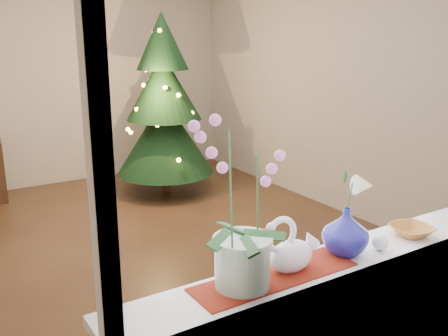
{
  "coord_description": "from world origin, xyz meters",
  "views": [
    {
      "loc": [
        -1.49,
        -3.75,
        1.84
      ],
      "look_at": [
        -0.0,
        -1.4,
        1.08
      ],
      "focal_mm": 40.0,
      "sensor_mm": 36.0,
      "label": 1
    }
  ],
  "objects_px": {
    "swan": "(292,244)",
    "xmas_tree": "(164,105)",
    "paperweight": "(380,242)",
    "orchid_pot": "(243,204)",
    "amber_dish": "(412,231)",
    "blue_vase": "(346,228)"
  },
  "relations": [
    {
      "from": "blue_vase",
      "to": "xmas_tree",
      "type": "height_order",
      "value": "xmas_tree"
    },
    {
      "from": "paperweight",
      "to": "swan",
      "type": "bearing_deg",
      "value": 172.91
    },
    {
      "from": "amber_dish",
      "to": "orchid_pot",
      "type": "bearing_deg",
      "value": 178.82
    },
    {
      "from": "amber_dish",
      "to": "xmas_tree",
      "type": "relative_size",
      "value": 0.08
    },
    {
      "from": "swan",
      "to": "amber_dish",
      "type": "xyz_separation_m",
      "value": [
        0.71,
        -0.03,
        -0.09
      ]
    },
    {
      "from": "swan",
      "to": "xmas_tree",
      "type": "xyz_separation_m",
      "value": [
        1.28,
        3.81,
        0.0
      ]
    },
    {
      "from": "paperweight",
      "to": "amber_dish",
      "type": "distance_m",
      "value": 0.26
    },
    {
      "from": "orchid_pot",
      "to": "amber_dish",
      "type": "xyz_separation_m",
      "value": [
        0.95,
        -0.02,
        -0.31
      ]
    },
    {
      "from": "paperweight",
      "to": "amber_dish",
      "type": "xyz_separation_m",
      "value": [
        0.25,
        0.03,
        -0.02
      ]
    },
    {
      "from": "swan",
      "to": "xmas_tree",
      "type": "bearing_deg",
      "value": 65.94
    },
    {
      "from": "swan",
      "to": "blue_vase",
      "type": "bearing_deg",
      "value": -5.73
    },
    {
      "from": "swan",
      "to": "amber_dish",
      "type": "bearing_deg",
      "value": -7.62
    },
    {
      "from": "blue_vase",
      "to": "amber_dish",
      "type": "xyz_separation_m",
      "value": [
        0.41,
        -0.02,
        -0.1
      ]
    },
    {
      "from": "swan",
      "to": "paperweight",
      "type": "relative_size",
      "value": 3.63
    },
    {
      "from": "blue_vase",
      "to": "amber_dish",
      "type": "relative_size",
      "value": 1.48
    },
    {
      "from": "blue_vase",
      "to": "paperweight",
      "type": "relative_size",
      "value": 3.25
    },
    {
      "from": "swan",
      "to": "blue_vase",
      "type": "xyz_separation_m",
      "value": [
        0.3,
        -0.0,
        0.01
      ]
    },
    {
      "from": "orchid_pot",
      "to": "amber_dish",
      "type": "distance_m",
      "value": 1.0
    },
    {
      "from": "swan",
      "to": "xmas_tree",
      "type": "relative_size",
      "value": 0.13
    },
    {
      "from": "paperweight",
      "to": "xmas_tree",
      "type": "distance_m",
      "value": 3.95
    },
    {
      "from": "orchid_pot",
      "to": "xmas_tree",
      "type": "distance_m",
      "value": 4.11
    },
    {
      "from": "amber_dish",
      "to": "blue_vase",
      "type": "bearing_deg",
      "value": 176.56
    }
  ]
}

